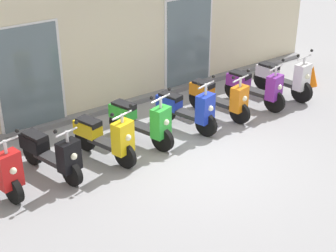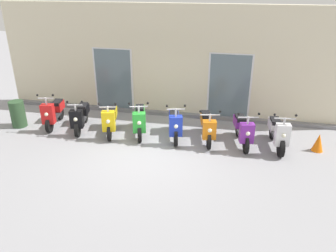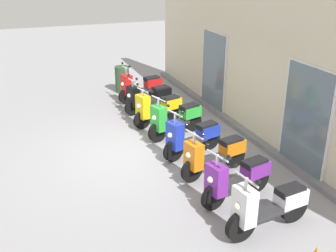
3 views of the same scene
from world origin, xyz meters
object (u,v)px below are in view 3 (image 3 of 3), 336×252
Objects in this scene: scooter_yellow at (158,108)px; scooter_orange at (214,154)px; scooter_white at (268,206)px; scooter_red at (140,86)px; scooter_blue at (192,136)px; scooter_purple at (237,178)px; trash_bin at (122,79)px; scooter_black at (148,97)px; scooter_green at (175,119)px.

scooter_orange is (3.01, 0.17, -0.02)m from scooter_yellow.
scooter_white is at bearing -1.60° from scooter_orange.
scooter_red is 7.08m from scooter_white.
scooter_purple is at bearing -0.07° from scooter_blue.
scooter_yellow is 1.75× the size of trash_bin.
scooter_purple reaches higher than scooter_black.
scooter_green reaches higher than scooter_purple.
scooter_blue is (4.07, -0.04, -0.01)m from scooter_red.
scooter_red is 1.00× the size of scooter_yellow.
scooter_purple is (3.14, -0.04, 0.00)m from scooter_green.
scooter_blue is at bearing -176.04° from scooter_orange.
scooter_white is at bearing -0.20° from scooter_red.
trash_bin is at bearing -176.21° from scooter_green.
scooter_black is 0.98× the size of scooter_green.
scooter_blue is (3.09, 0.02, 0.02)m from scooter_black.
scooter_white is (7.08, -0.02, -0.01)m from scooter_red.
scooter_yellow is at bearing -171.11° from scooter_green.
scooter_red is 2.95m from scooter_green.
scooter_purple reaches higher than scooter_yellow.
scooter_black is 1.97m from scooter_green.
scooter_blue is at bearing 0.34° from scooter_black.
scooter_blue is 2.02m from scooter_purple.
scooter_white reaches higher than scooter_yellow.
scooter_red reaches higher than scooter_green.
scooter_black is (0.98, -0.05, -0.03)m from scooter_red.
scooter_yellow is at bearing -177.00° from scooter_blue.
trash_bin is at bearing -178.15° from scooter_purple.
scooter_red is 4.07m from scooter_blue.
scooter_purple is at bearing 0.18° from scooter_black.
scooter_white is (0.99, 0.01, -0.01)m from scooter_purple.
scooter_green reaches higher than scooter_orange.
trash_bin is at bearing -177.19° from scooter_orange.
scooter_blue reaches higher than scooter_purple.
scooter_blue reaches higher than scooter_white.
scooter_black is 1.02× the size of scooter_yellow.
scooter_orange reaches higher than trash_bin.
scooter_white is at bearing 1.72° from trash_bin.
scooter_white reaches higher than scooter_orange.
trash_bin is at bearing -174.16° from scooter_black.
scooter_yellow is 3.01m from scooter_orange.
scooter_white reaches higher than trash_bin.
scooter_purple is (1.04, -0.07, 0.02)m from scooter_orange.
scooter_orange is at bearing 2.81° from trash_bin.
scooter_purple is at bearing -179.23° from scooter_white.
scooter_yellow is 5.04m from scooter_white.
scooter_orange is (0.98, 0.07, -0.01)m from scooter_blue.
trash_bin is at bearing -178.28° from scooter_white.
scooter_black is at bearing -179.82° from scooter_purple.
scooter_purple is 7.24m from trash_bin.
scooter_red reaches higher than scooter_blue.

